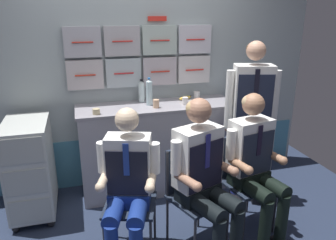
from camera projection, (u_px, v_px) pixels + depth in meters
galley_bulkhead at (135, 91)px, 3.66m from camera, size 4.20×0.14×2.15m
galley_counter at (158, 147)px, 3.64m from camera, size 1.70×0.53×0.98m
service_trolley at (30, 167)px, 3.14m from camera, size 0.40×0.65×0.96m
folding_chair_left at (131, 190)px, 2.68m from camera, size 0.50×0.50×0.87m
crew_member_left at (128, 183)px, 2.48m from camera, size 0.51×0.65×1.26m
folding_chair_center at (190, 185)px, 2.74m from camera, size 0.52×0.52×0.87m
crew_member_center at (204, 172)px, 2.56m from camera, size 0.56×0.70×1.31m
folding_chair_right at (242, 171)px, 2.98m from camera, size 0.47×0.48×0.87m
crew_member_right at (256, 161)px, 2.79m from camera, size 0.51×0.66×1.29m
crew_member_standing at (251, 110)px, 3.25m from camera, size 0.51×0.34×1.67m
water_bottle_short at (142, 91)px, 3.56m from camera, size 0.07×0.07×0.25m
water_bottle_clear at (149, 92)px, 3.42m from camera, size 0.07×0.07×0.29m
espresso_cup_small at (156, 103)px, 3.36m from camera, size 0.06×0.06×0.09m
paper_cup_tan at (185, 101)px, 3.47m from camera, size 0.06×0.06×0.08m
paper_cup_blue at (96, 111)px, 3.15m from camera, size 0.07×0.07×0.06m
coffee_cup_white at (197, 94)px, 3.75m from camera, size 0.07×0.07×0.07m
snack_banana at (185, 98)px, 3.67m from camera, size 0.17×0.10×0.04m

